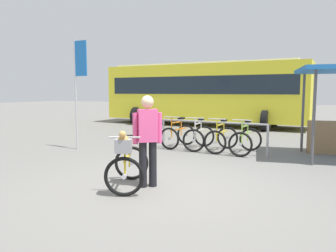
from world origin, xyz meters
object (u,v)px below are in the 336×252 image
at_px(featured_bicycle, 127,162).
at_px(racked_bike_yellow, 221,139).
at_px(person_with_featured_bike, 148,137).
at_px(banner_flag, 79,73).
at_px(racked_bike_lime, 246,140).
at_px(bus_distant, 204,91).
at_px(racked_bike_white, 199,137).
at_px(racked_bike_orange, 178,135).

bearing_deg(featured_bicycle, racked_bike_yellow, 82.82).
bearing_deg(person_with_featured_bike, banner_flag, 144.71).
relative_size(racked_bike_lime, banner_flag, 0.36).
bearing_deg(bus_distant, racked_bike_white, -73.06).
distance_m(racked_bike_orange, banner_flag, 3.46).
distance_m(racked_bike_orange, bus_distant, 6.92).
relative_size(racked_bike_white, person_with_featured_bike, 0.67).
xyz_separation_m(featured_bicycle, bus_distant, (-2.21, 11.03, 1.25)).
bearing_deg(bus_distant, racked_bike_lime, -63.33).
height_order(racked_bike_orange, racked_bike_yellow, same).
distance_m(racked_bike_yellow, person_with_featured_bike, 3.99).
distance_m(racked_bike_orange, racked_bike_white, 0.70).
bearing_deg(racked_bike_orange, banner_flag, -147.95).
bearing_deg(person_with_featured_bike, bus_distant, 102.89).
xyz_separation_m(racked_bike_white, racked_bike_lime, (1.39, -0.13, 0.00)).
height_order(racked_bike_yellow, racked_bike_lime, same).
bearing_deg(featured_bicycle, racked_bike_lime, 73.59).
relative_size(racked_bike_white, banner_flag, 0.34).
relative_size(person_with_featured_bike, bus_distant, 0.16).
xyz_separation_m(racked_bike_yellow, featured_bicycle, (-0.53, -4.25, 0.12)).
bearing_deg(racked_bike_white, featured_bicycle, -87.85).
xyz_separation_m(racked_bike_yellow, banner_flag, (-3.86, -1.41, 1.86)).
xyz_separation_m(racked_bike_lime, featured_bicycle, (-1.23, -4.18, 0.12)).
bearing_deg(featured_bicycle, person_with_featured_bike, 50.62).
bearing_deg(racked_bike_orange, bus_distant, 101.46).
distance_m(racked_bike_lime, featured_bicycle, 4.36).
bearing_deg(racked_bike_yellow, racked_bike_orange, 174.54).
distance_m(racked_bike_yellow, racked_bike_lime, 0.70).
height_order(featured_bicycle, banner_flag, banner_flag).
xyz_separation_m(racked_bike_orange, racked_bike_white, (0.70, -0.07, -0.00)).
height_order(racked_bike_white, banner_flag, banner_flag).
bearing_deg(racked_bike_orange, racked_bike_yellow, -5.46).
bearing_deg(racked_bike_yellow, person_with_featured_bike, -94.16).
bearing_deg(bus_distant, featured_bicycle, -78.69).
height_order(racked_bike_lime, banner_flag, banner_flag).
bearing_deg(racked_bike_yellow, banner_flag, -159.90).
bearing_deg(racked_bike_orange, person_with_featured_bike, -74.82).
height_order(racked_bike_orange, person_with_featured_bike, person_with_featured_bike).
bearing_deg(racked_bike_yellow, racked_bike_white, 174.54).
relative_size(bus_distant, banner_flag, 3.16).
xyz_separation_m(racked_bike_yellow, person_with_featured_bike, (-0.29, -3.95, 0.54)).
height_order(racked_bike_white, featured_bicycle, featured_bicycle).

